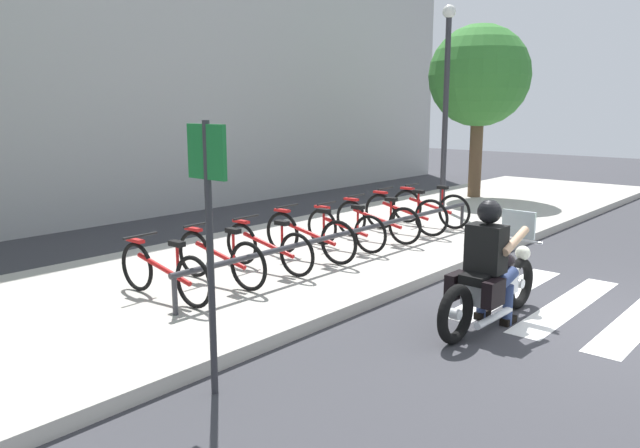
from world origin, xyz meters
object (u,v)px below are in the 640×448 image
Objects in this scene: bicycle_4 at (345,229)px; bicycle_7 at (430,208)px; bicycle_6 at (405,213)px; rider at (489,254)px; bicycle_5 at (377,221)px; bike_rack at (356,232)px; bicycle_2 at (268,247)px; tree_near_rack at (479,77)px; motorcycle at (491,285)px; bicycle_1 at (220,258)px; bicycle_0 at (164,272)px; bicycle_3 at (309,236)px; street_lamp at (446,92)px; street_sign at (209,210)px.

bicycle_7 reaches higher than bicycle_4.
rider is at bearing -134.78° from bicycle_6.
bicycle_5 is 0.26× the size of bike_rack.
bicycle_7 is at bearing -0.02° from bicycle_2.
bicycle_4 is at bearing -169.94° from tree_near_rack.
motorcycle is 0.32× the size of bike_rack.
bicycle_4 is 0.24× the size of bike_rack.
motorcycle is 1.37× the size of bicycle_4.
bicycle_6 is at bearing 14.45° from bike_rack.
rider reaches higher than bike_rack.
bicycle_1 is 9.73m from tree_near_rack.
bicycle_0 is 1.02× the size of bicycle_1.
bicycle_0 is at bearing -180.00° from bicycle_2.
bicycle_3 is (0.52, 3.12, -0.31)m from rider.
bicycle_2 is at bearing 179.98° from bicycle_6.
street_lamp reaches higher than street_sign.
bicycle_3 is 1.72m from bicycle_5.
bicycle_2 is 8.91m from tree_near_rack.
rider is (-0.08, 0.00, 0.37)m from motorcycle.
tree_near_rack is (5.85, 1.19, 2.61)m from bicycle_5.
bicycle_4 is at bearing 66.18° from rider.
bicycle_4 is 0.68× the size of street_sign.
bike_rack is at bearing -52.18° from bicycle_3.
bicycle_7 is (3.44, -0.00, -0.00)m from bicycle_3.
bicycle_7 is 0.25× the size of bike_rack.
motorcycle is 4.98m from bicycle_7.
bicycle_4 is 0.71m from bike_rack.
rider reaches higher than bicycle_1.
rider reaches higher than bicycle_3.
street_lamp is at bearing 7.33° from bicycle_2.
street_lamp is at bearing 23.19° from bicycle_7.
street_lamp is (1.85, 0.79, 2.20)m from bicycle_7.
street_lamp reaches higher than bicycle_2.
street_sign is (-8.85, -2.90, -1.12)m from street_lamp.
motorcycle is 3.79m from bicycle_0.
bicycle_2 is 0.72× the size of street_sign.
tree_near_rack reaches higher than rider.
bicycle_5 is 1.72m from bicycle_7.
rider is 0.83× the size of bicycle_5.
bicycle_4 is at bearing 25.51° from street_sign.
street_sign is at bearing -131.13° from bicycle_1.
bicycle_0 is 0.73× the size of street_sign.
bike_rack is 5.47m from street_lamp.
bicycle_6 is at bearing 45.99° from motorcycle.
bicycle_7 reaches higher than bike_rack.
bicycle_7 is at bearing 38.26° from rider.
bicycle_6 is (3.10, 3.12, -0.31)m from rider.
bike_rack is (-1.29, -0.55, 0.08)m from bicycle_5.
rider is 3.36m from bicycle_1.
tree_near_rack is at bearing 6.69° from bicycle_0.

